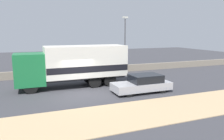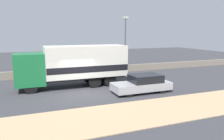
% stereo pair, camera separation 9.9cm
% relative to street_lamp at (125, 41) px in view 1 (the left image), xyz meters
% --- Properties ---
extents(ground_plane, '(80.00, 80.00, 0.00)m').
position_rel_street_lamp_xyz_m(ground_plane, '(-6.54, -6.61, -3.70)').
color(ground_plane, '#38383D').
extents(dirt_shoulder_foreground, '(60.00, 4.01, 0.04)m').
position_rel_street_lamp_xyz_m(dirt_shoulder_foreground, '(-6.54, -11.64, -3.68)').
color(dirt_shoulder_foreground, tan).
rests_on(dirt_shoulder_foreground, ground_plane).
extents(stone_wall_backdrop, '(60.00, 0.35, 0.79)m').
position_rel_street_lamp_xyz_m(stone_wall_backdrop, '(-6.54, 0.98, -3.30)').
color(stone_wall_backdrop, gray).
rests_on(stone_wall_backdrop, ground_plane).
extents(street_lamp, '(0.56, 0.28, 6.31)m').
position_rel_street_lamp_xyz_m(street_lamp, '(0.00, 0.00, 0.00)').
color(street_lamp, '#4C4C51').
rests_on(street_lamp, ground_plane).
extents(box_truck, '(9.13, 2.52, 3.49)m').
position_rel_street_lamp_xyz_m(box_truck, '(-6.43, -4.08, -1.75)').
color(box_truck, '#196B38').
rests_on(box_truck, ground_plane).
extents(car_hatchback, '(4.56, 1.86, 1.38)m').
position_rel_street_lamp_xyz_m(car_hatchback, '(-2.03, -7.74, -3.01)').
color(car_hatchback, '#9E9EA3').
rests_on(car_hatchback, ground_plane).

